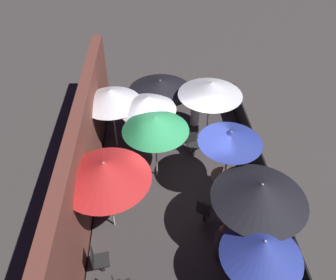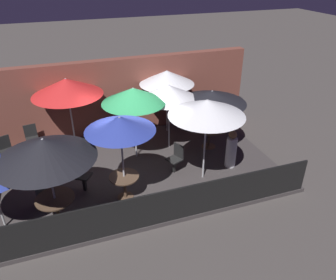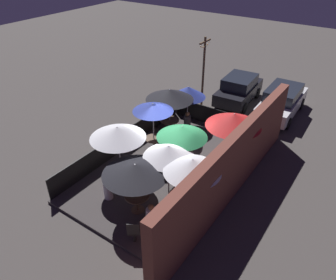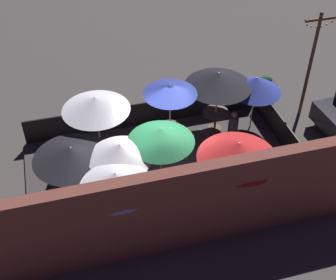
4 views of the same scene
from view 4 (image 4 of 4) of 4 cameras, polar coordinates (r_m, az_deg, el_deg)
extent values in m
plane|color=#423D3A|center=(15.33, -0.62, -4.08)|extent=(60.00, 60.00, 0.00)
cube|color=#383333|center=(15.29, -0.62, -3.92)|extent=(8.67, 5.17, 0.12)
cube|color=brown|center=(12.44, 2.68, -8.19)|extent=(10.27, 0.36, 2.84)
cube|color=black|center=(16.82, -2.85, 3.24)|extent=(8.47, 0.05, 0.95)
cube|color=black|center=(16.26, 14.14, 0.33)|extent=(0.05, 4.97, 0.95)
cylinder|color=#B2B2B7|center=(15.51, 0.25, 3.07)|extent=(0.05, 0.05, 2.43)
cone|color=#283893|center=(14.90, 0.26, 6.24)|extent=(1.76, 1.76, 0.36)
cylinder|color=#B2B2B7|center=(13.94, -11.23, -4.08)|extent=(0.05, 0.05, 2.06)
cone|color=black|center=(13.38, -11.68, -1.55)|extent=(2.27, 2.27, 0.40)
cylinder|color=#B2B2B7|center=(16.28, 5.97, 4.67)|extent=(0.05, 0.05, 2.35)
cone|color=black|center=(15.76, 6.19, 7.38)|extent=(2.28, 2.28, 0.51)
cylinder|color=#B2B2B7|center=(13.60, -5.61, -4.14)|extent=(0.05, 0.05, 2.25)
cone|color=silver|center=(12.99, -5.86, -1.32)|extent=(1.86, 1.86, 0.46)
cylinder|color=#B2B2B7|center=(13.46, 8.18, -4.33)|extent=(0.05, 0.05, 2.48)
cone|color=red|center=(12.80, 8.58, -1.25)|extent=(2.26, 2.26, 0.54)
cylinder|color=#B2B2B7|center=(13.89, -0.85, -2.39)|extent=(0.05, 0.05, 2.38)
cone|color=#1E6B3D|center=(13.26, -0.89, 0.63)|extent=(1.96, 1.96, 0.48)
cylinder|color=#B2B2B7|center=(12.74, -6.09, -7.82)|extent=(0.05, 0.05, 2.35)
cone|color=silver|center=(12.06, -6.40, -4.86)|extent=(1.95, 1.95, 0.48)
cylinder|color=#B2B2B7|center=(15.03, -8.45, 1.28)|extent=(0.05, 0.05, 2.49)
cone|color=silver|center=(14.41, -8.84, 4.42)|extent=(2.12, 2.12, 0.46)
cylinder|color=#B2B2B7|center=(16.61, 10.36, 4.46)|extent=(0.05, 0.05, 2.10)
cone|color=#283893|center=(16.17, 10.68, 6.68)|extent=(1.77, 1.77, 0.55)
cylinder|color=#4C3828|center=(16.27, 0.23, -0.32)|extent=(0.44, 0.44, 0.02)
cylinder|color=#4C3828|center=(16.06, 0.24, 0.57)|extent=(0.08, 0.08, 0.68)
cylinder|color=#4C3828|center=(15.83, 0.24, 1.56)|extent=(0.80, 0.80, 0.04)
cylinder|color=#4C3828|center=(14.66, -10.72, -6.93)|extent=(0.48, 0.48, 0.02)
cylinder|color=#4C3828|center=(14.43, -10.88, -6.05)|extent=(0.08, 0.08, 0.67)
cylinder|color=#4C3828|center=(14.18, -11.05, -5.07)|extent=(0.88, 0.88, 0.04)
cylinder|color=#4C3828|center=(16.98, 5.70, 1.48)|extent=(0.51, 0.51, 0.02)
cylinder|color=#4C3828|center=(16.77, 5.77, 2.37)|extent=(0.08, 0.08, 0.69)
cylinder|color=#4C3828|center=(16.55, 5.86, 3.36)|extent=(0.93, 0.93, 0.04)
cube|color=black|center=(15.19, 14.59, -4.44)|extent=(0.10, 0.10, 0.46)
cube|color=black|center=(15.02, 14.75, -3.77)|extent=(0.52, 0.52, 0.04)
cube|color=black|center=(14.79, 15.42, -3.48)|extent=(0.38, 0.18, 0.44)
cube|color=black|center=(15.36, -5.13, -2.47)|extent=(0.10, 0.10, 0.43)
cube|color=black|center=(15.20, -5.18, -1.82)|extent=(0.52, 0.52, 0.04)
cube|color=black|center=(14.97, -5.81, -1.42)|extent=(0.18, 0.38, 0.44)
cube|color=black|center=(14.54, 13.05, -6.63)|extent=(0.09, 0.09, 0.45)
cube|color=black|center=(14.37, 13.19, -5.97)|extent=(0.46, 0.46, 0.04)
cube|color=black|center=(14.11, 13.75, -5.77)|extent=(0.40, 0.09, 0.44)
cube|color=black|center=(15.87, 4.42, -0.64)|extent=(0.11, 0.11, 0.47)
cube|color=black|center=(15.70, 4.46, 0.07)|extent=(0.56, 0.56, 0.04)
cube|color=black|center=(15.51, 5.15, 0.61)|extent=(0.25, 0.35, 0.44)
cube|color=black|center=(14.00, -15.16, -9.44)|extent=(0.11, 0.11, 0.48)
cube|color=black|center=(13.80, -15.34, -8.75)|extent=(0.56, 0.56, 0.04)
cube|color=black|center=(13.57, -16.11, -8.50)|extent=(0.25, 0.34, 0.44)
cylinder|color=#333338|center=(16.18, 7.90, 1.33)|extent=(0.34, 0.34, 1.05)
sphere|color=brown|center=(15.80, 8.10, 3.09)|extent=(0.21, 0.21, 0.21)
cylinder|color=silver|center=(15.27, -11.97, -2.26)|extent=(0.46, 0.46, 0.98)
sphere|color=brown|center=(14.87, -12.29, -0.51)|extent=(0.25, 0.25, 0.25)
cylinder|color=silver|center=(13.67, -12.41, -8.89)|extent=(0.38, 0.38, 0.94)
sphere|color=brown|center=(13.24, -12.76, -7.26)|extent=(0.21, 0.21, 0.21)
cube|color=#332D2D|center=(18.83, 11.64, 5.97)|extent=(0.79, 0.55, 0.69)
ellipsoid|color=#235128|center=(18.59, 11.81, 7.08)|extent=(0.52, 0.41, 0.46)
cylinder|color=brown|center=(17.38, 16.89, 8.55)|extent=(0.12, 0.12, 4.10)
cube|color=brown|center=(16.55, 18.10, 13.83)|extent=(1.10, 0.08, 0.08)
sphere|color=#F4B260|center=(16.85, 19.37, 13.46)|extent=(0.07, 0.07, 0.07)
sphere|color=#F4B260|center=(16.79, 18.76, 13.18)|extent=(0.07, 0.07, 0.07)
sphere|color=#F4B260|center=(16.72, 18.18, 13.01)|extent=(0.07, 0.07, 0.07)
sphere|color=#F4B260|center=(16.62, 17.63, 12.98)|extent=(0.07, 0.07, 0.07)
sphere|color=#F4B260|center=(16.51, 17.10, 13.08)|extent=(0.07, 0.07, 0.07)
sphere|color=#F4B260|center=(16.38, 16.59, 13.29)|extent=(0.07, 0.07, 0.07)
cylinder|color=black|center=(18.21, 18.71, 3.06)|extent=(0.65, 0.22, 0.64)
camera|label=1|loc=(14.18, 32.28, 24.02)|focal=35.00mm
camera|label=2|loc=(20.11, -1.91, 26.43)|focal=35.00mm
camera|label=3|loc=(8.11, -66.64, -0.38)|focal=35.00mm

